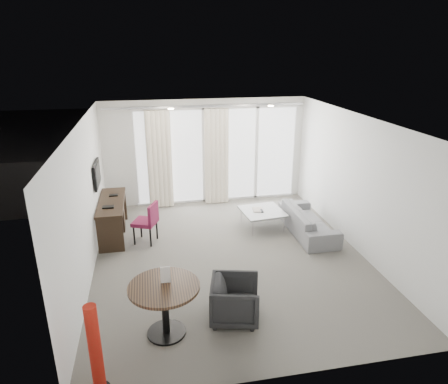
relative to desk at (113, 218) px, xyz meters
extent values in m
cube|color=#605C54|center=(2.22, -1.39, -0.39)|extent=(5.00, 6.00, 0.00)
cube|color=white|center=(2.22, -1.39, 2.21)|extent=(5.00, 6.00, 0.00)
cube|color=silver|center=(-0.28, -1.39, 0.91)|extent=(0.00, 6.00, 2.60)
cube|color=silver|center=(4.72, -1.39, 0.91)|extent=(0.00, 6.00, 2.60)
cube|color=silver|center=(2.22, -4.39, 0.91)|extent=(5.00, 0.00, 2.60)
cylinder|color=#FFE0B2|center=(1.32, 0.21, 2.20)|extent=(0.12, 0.12, 0.02)
cylinder|color=#FFE0B2|center=(3.42, 0.21, 2.20)|extent=(0.12, 0.12, 0.02)
cylinder|color=#A81C0F|center=(0.09, -4.16, 0.19)|extent=(0.25, 0.25, 1.16)
imported|color=black|center=(1.92, -3.19, -0.07)|extent=(0.84, 0.83, 0.64)
imported|color=slate|center=(4.07, -0.67, -0.12)|extent=(0.72, 1.85, 0.54)
cube|color=#4D4D50|center=(2.52, 3.11, -0.45)|extent=(5.60, 3.00, 0.12)
camera|label=1|loc=(0.83, -7.96, 3.40)|focal=32.00mm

